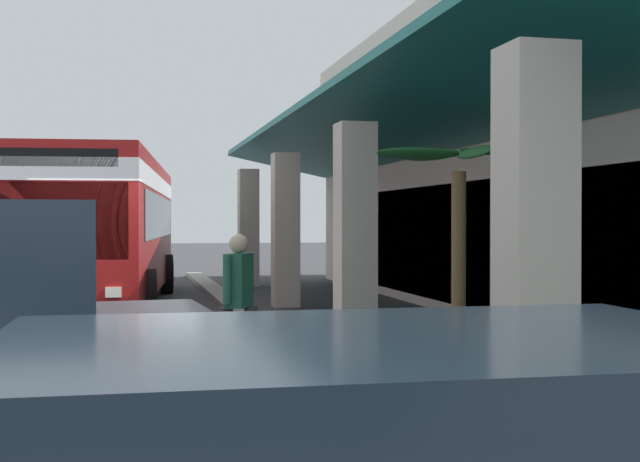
# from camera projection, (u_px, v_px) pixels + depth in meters

# --- Properties ---
(ground) EXTENTS (120.00, 120.00, 0.00)m
(ground) POSITION_uv_depth(u_px,v_px,m) (606.00, 332.00, 14.02)
(ground) COLOR #38383A
(curb_strip) EXTENTS (27.40, 0.50, 0.12)m
(curb_strip) POSITION_uv_depth(u_px,v_px,m) (252.00, 320.00, 15.17)
(curb_strip) COLOR #9E998E
(curb_strip) RESTS_ON ground
(transit_bus) EXTENTS (11.40, 3.60, 3.34)m
(transit_bus) POSITION_uv_depth(u_px,v_px,m) (100.00, 221.00, 18.36)
(transit_bus) COLOR maroon
(transit_bus) RESTS_ON ground
(pedestrian) EXTENTS (0.58, 0.45, 1.69)m
(pedestrian) POSITION_uv_depth(u_px,v_px,m) (239.00, 297.00, 9.86)
(pedestrian) COLOR #38383D
(pedestrian) RESTS_ON ground
(potted_palm) EXTENTS (1.85, 2.05, 2.69)m
(potted_palm) POSITION_uv_depth(u_px,v_px,m) (458.00, 323.00, 9.29)
(potted_palm) COLOR gray
(potted_palm) RESTS_ON ground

